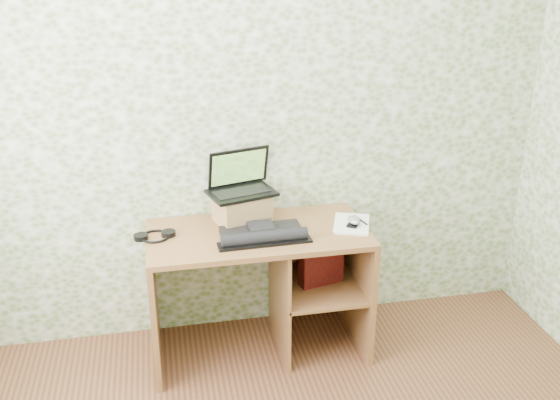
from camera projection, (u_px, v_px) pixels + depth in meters
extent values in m
plane|color=white|center=(247.00, 119.00, 3.47)|extent=(3.50, 0.00, 3.50)
cube|color=brown|center=(258.00, 234.00, 3.40)|extent=(1.20, 0.60, 0.03)
cube|color=brown|center=(154.00, 305.00, 3.43)|extent=(0.03, 0.60, 0.72)
cube|color=brown|center=(357.00, 283.00, 3.65)|extent=(0.03, 0.60, 0.72)
cube|color=brown|center=(279.00, 292.00, 3.56)|extent=(0.02, 0.56, 0.72)
cube|color=brown|center=(319.00, 284.00, 3.60)|extent=(0.46, 0.56, 0.02)
cube|color=brown|center=(308.00, 264.00, 3.87)|extent=(0.48, 0.02, 0.72)
cube|color=olive|center=(242.00, 208.00, 3.48)|extent=(0.33, 0.30, 0.17)
cube|color=black|center=(242.00, 193.00, 3.45)|extent=(0.41, 0.33, 0.02)
cube|color=black|center=(242.00, 192.00, 3.44)|extent=(0.33, 0.21, 0.00)
cube|color=black|center=(239.00, 167.00, 3.49)|extent=(0.36, 0.15, 0.22)
cube|color=#2A4C15|center=(239.00, 168.00, 3.49)|extent=(0.32, 0.13, 0.19)
cube|color=black|center=(261.00, 231.00, 3.36)|extent=(0.44, 0.17, 0.03)
cube|color=black|center=(261.00, 229.00, 3.36)|extent=(0.14, 0.14, 0.05)
cylinder|color=black|center=(265.00, 237.00, 3.25)|extent=(0.46, 0.09, 0.07)
cube|color=black|center=(265.00, 243.00, 3.26)|extent=(0.50, 0.12, 0.01)
torus|color=black|center=(155.00, 236.00, 3.32)|extent=(0.17, 0.17, 0.01)
cylinder|color=black|center=(141.00, 237.00, 3.30)|extent=(0.08, 0.08, 0.03)
cylinder|color=black|center=(168.00, 233.00, 3.34)|extent=(0.08, 0.08, 0.03)
cube|color=white|center=(351.00, 224.00, 3.47)|extent=(0.27, 0.32, 0.01)
ellipsoid|color=#B1B1B3|center=(354.00, 222.00, 3.44)|extent=(0.11, 0.12, 0.04)
cylinder|color=black|center=(361.00, 220.00, 3.50)|extent=(0.04, 0.13, 0.01)
cube|color=maroon|center=(321.00, 259.00, 3.54)|extent=(0.27, 0.14, 0.30)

